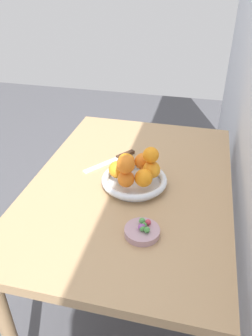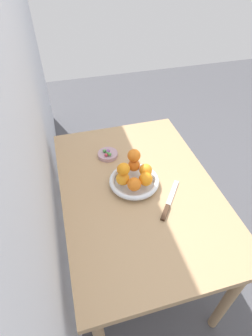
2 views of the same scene
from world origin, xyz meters
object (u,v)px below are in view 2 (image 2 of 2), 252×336
dining_table (138,199)px  candy_dish (108,154)px  fruit_bowl (134,182)px  candy_ball_0 (110,154)px  orange_3 (123,169)px  orange_0 (146,179)px  orange_4 (123,179)px  candy_ball_3 (104,151)px  orange_5 (134,184)px  orange_1 (146,170)px  orange_6 (134,155)px  candy_ball_7 (107,151)px  orange_7 (124,169)px  candy_ball_6 (108,152)px  candy_ball_2 (107,151)px  candy_ball_1 (106,155)px  orange_2 (134,165)px  candy_ball_4 (107,153)px  candy_ball_5 (108,151)px  knife (169,203)px

dining_table → candy_dish: (0.28, 0.10, 0.10)m
fruit_bowl → candy_ball_0: candy_ball_0 is taller
orange_3 → candy_ball_0: (0.18, 0.03, -0.04)m
fruit_bowl → orange_0: size_ratio=3.75×
candy_dish → orange_4: size_ratio=1.71×
orange_0 → candy_ball_3: (0.31, 0.14, -0.04)m
orange_3 → orange_5: bearing=-168.1°
dining_table → orange_1: bearing=-48.2°
orange_6 → candy_ball_7: bearing=27.5°
orange_7 → candy_ball_6: orange_7 is taller
orange_6 → candy_ball_7: 0.24m
candy_ball_0 → candy_ball_2: (0.03, 0.01, -0.00)m
orange_0 → candy_ball_1: size_ratio=3.62×
dining_table → orange_4: orange_4 is taller
orange_4 → candy_ball_1: orange_4 is taller
orange_1 → candy_ball_6: orange_1 is taller
orange_3 → orange_7: (-0.06, 0.01, 0.06)m
orange_2 → candy_ball_4: size_ratio=3.65×
candy_dish → candy_ball_5: candy_ball_5 is taller
orange_4 → fruit_bowl: bearing=-77.3°
candy_ball_1 → candy_ball_7: 0.03m
candy_ball_7 → knife: size_ratio=0.09×
fruit_bowl → orange_2: bearing=-17.3°
orange_5 → candy_ball_1: bearing=14.2°
candy_ball_4 → candy_dish: bearing=-21.9°
candy_ball_2 → candy_ball_5: bearing=-128.3°
orange_3 → candy_ball_3: (0.22, 0.05, -0.04)m
orange_1 → candy_ball_4: size_ratio=3.84×
orange_0 → candy_dish: bearing=22.3°
orange_1 → candy_ball_2: size_ratio=3.60×
candy_ball_3 → candy_ball_1: bearing=-175.8°
orange_1 → candy_dish: bearing=30.9°
orange_3 → orange_2: bearing=-75.1°
knife → candy_ball_3: bearing=27.3°
dining_table → candy_ball_3: 0.33m
candy_dish → candy_ball_5: size_ratio=5.29×
candy_ball_2 → candy_ball_7: candy_ball_7 is taller
candy_ball_1 → candy_ball_7: size_ratio=0.97×
orange_6 → knife: (-0.23, -0.10, -0.13)m
dining_table → orange_5: bearing=135.4°
orange_6 → candy_ball_1: orange_6 is taller
candy_ball_0 → candy_ball_7: bearing=10.6°
orange_2 → orange_7: 0.13m
orange_5 → candy_ball_3: 0.34m
dining_table → candy_ball_5: (0.28, 0.09, 0.12)m
candy_ball_5 → orange_0: bearing=-158.2°
candy_ball_0 → candy_ball_5: size_ratio=0.96×
orange_0 → knife: 0.15m
fruit_bowl → candy_ball_1: 0.24m
candy_ball_3 → candy_ball_6: (-0.01, -0.02, 0.00)m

